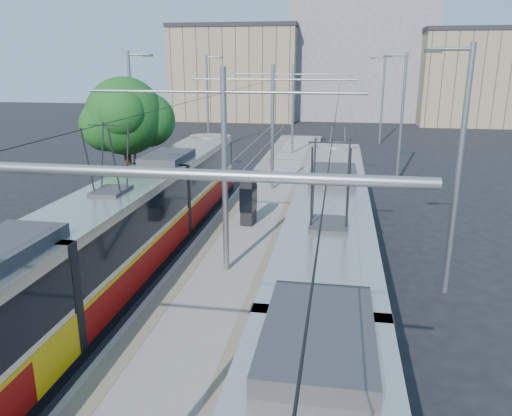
# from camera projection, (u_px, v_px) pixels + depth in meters

# --- Properties ---
(platform) EXTENTS (4.00, 50.00, 0.30)m
(platform) POSITION_uv_depth(u_px,v_px,m) (264.00, 205.00, 26.41)
(platform) COLOR gray
(platform) RESTS_ON ground
(tactile_strip_left) EXTENTS (0.70, 50.00, 0.01)m
(tactile_strip_left) POSITION_uv_depth(u_px,v_px,m) (237.00, 201.00, 26.60)
(tactile_strip_left) COLOR gray
(tactile_strip_left) RESTS_ON platform
(tactile_strip_right) EXTENTS (0.70, 50.00, 0.01)m
(tactile_strip_right) POSITION_uv_depth(u_px,v_px,m) (292.00, 203.00, 26.14)
(tactile_strip_right) COLOR gray
(tactile_strip_right) RESTS_ON platform
(rails) EXTENTS (8.71, 70.00, 0.03)m
(rails) POSITION_uv_depth(u_px,v_px,m) (264.00, 207.00, 26.45)
(rails) COLOR gray
(rails) RESTS_ON ground
(tram_left) EXTENTS (2.43, 28.02, 5.50)m
(tram_left) POSITION_uv_depth(u_px,v_px,m) (115.00, 237.00, 16.93)
(tram_left) COLOR black
(tram_left) RESTS_ON ground
(tram_right) EXTENTS (2.43, 28.59, 5.50)m
(tram_right) POSITION_uv_depth(u_px,v_px,m) (326.00, 277.00, 13.47)
(tram_right) COLOR black
(tram_right) RESTS_ON ground
(catenary) EXTENTS (9.20, 70.00, 7.00)m
(catenary) POSITION_uv_depth(u_px,v_px,m) (255.00, 129.00, 22.48)
(catenary) COLOR gray
(catenary) RESTS_ON platform
(street_lamps) EXTENTS (15.18, 38.22, 8.00)m
(street_lamps) POSITION_uv_depth(u_px,v_px,m) (275.00, 120.00, 29.06)
(street_lamps) COLOR gray
(street_lamps) RESTS_ON ground
(shelter) EXTENTS (0.66, 1.00, 2.11)m
(shelter) POSITION_uv_depth(u_px,v_px,m) (248.00, 200.00, 22.60)
(shelter) COLOR black
(shelter) RESTS_ON platform
(tree) EXTENTS (4.62, 4.27, 6.71)m
(tree) POSITION_uv_depth(u_px,v_px,m) (131.00, 117.00, 27.02)
(tree) COLOR #382314
(tree) RESTS_ON ground
(building_left) EXTENTS (16.32, 12.24, 12.01)m
(building_left) POSITION_uv_depth(u_px,v_px,m) (239.00, 73.00, 67.03)
(building_left) COLOR gray
(building_left) RESTS_ON ground
(building_centre) EXTENTS (18.36, 14.28, 16.88)m
(building_centre) POSITION_uv_depth(u_px,v_px,m) (360.00, 54.00, 67.58)
(building_centre) COLOR gray
(building_centre) RESTS_ON ground
(building_right) EXTENTS (14.28, 10.20, 11.26)m
(building_right) POSITION_uv_depth(u_px,v_px,m) (478.00, 77.00, 60.47)
(building_right) COLOR gray
(building_right) RESTS_ON ground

